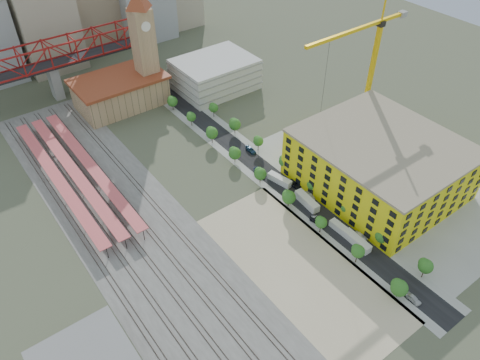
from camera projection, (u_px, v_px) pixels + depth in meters
ground at (245, 202)px, 157.03m from camera, size 400.00×400.00×0.00m
ballast_strip at (124, 218)px, 151.29m from camera, size 36.00×165.00×0.06m
dirt_lot at (299, 267)px, 135.92m from camera, size 28.00×67.00×0.06m
street_asphalt at (255, 163)px, 173.48m from camera, size 12.00×170.00×0.06m
sidewalk_west at (243, 168)px, 170.98m from camera, size 3.00×170.00×0.04m
sidewalk_east at (266, 157)px, 175.99m from camera, size 3.00×170.00×0.04m
construction_pad at (380, 181)px, 165.30m from camera, size 50.00×90.00×0.06m
rail_tracks at (119, 220)px, 150.39m from camera, size 26.56×160.00×0.18m
platform_canopies at (74, 171)px, 163.27m from camera, size 16.00×80.00×4.12m
station_hall at (120, 91)px, 200.58m from camera, size 38.00×24.00×13.10m
clock_tower at (143, 36)px, 191.04m from camera, size 12.00×12.00×52.00m
parking_garage at (215, 74)px, 211.73m from camera, size 34.00×26.00×14.00m
truss_bridge at (48, 58)px, 197.64m from camera, size 94.00×9.60×25.60m
construction_building at (380, 164)px, 157.87m from camera, size 44.60×50.60×18.80m
street_trees at (272, 177)px, 167.38m from camera, size 15.40×124.40×8.00m
skyline at (85, 7)px, 232.71m from camera, size 133.00×46.00×60.00m
distant_hills at (99, 79)px, 388.10m from camera, size 647.00×264.00×227.00m
tower_crane at (369, 57)px, 168.72m from camera, size 48.87×2.45×52.18m
site_trailer_a at (357, 241)px, 141.87m from camera, size 2.82×9.76×2.65m
site_trailer_b at (342, 229)px, 145.86m from camera, size 2.48×8.81×2.40m
site_trailer_c at (307, 201)px, 155.41m from camera, size 3.62×10.52×2.83m
site_trailer_d at (280, 180)px, 164.06m from camera, size 4.26×9.53×2.53m
car_0 at (413, 299)px, 126.64m from camera, size 2.11×4.69×1.56m
car_1 at (317, 220)px, 149.58m from camera, size 1.84×4.58×1.48m
car_2 at (318, 221)px, 149.21m from camera, size 3.36×6.02×1.59m
car_3 at (259, 173)px, 167.62m from camera, size 2.69×5.63×1.58m
car_4 at (361, 236)px, 144.26m from camera, size 2.07×4.56×1.52m
car_5 at (310, 196)px, 158.31m from camera, size 1.90×4.60×1.48m
car_6 at (295, 184)px, 162.96m from camera, size 3.39×5.89×1.55m
car_7 at (251, 150)px, 178.24m from camera, size 2.16×5.15×1.49m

